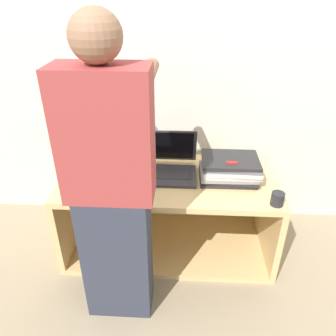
{
  "coord_description": "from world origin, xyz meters",
  "views": [
    {
      "loc": [
        0.09,
        -1.42,
        1.61
      ],
      "look_at": [
        0.0,
        0.22,
        0.67
      ],
      "focal_mm": 35.0,
      "sensor_mm": 36.0,
      "label": 1
    }
  ],
  "objects_px": {
    "laptop_stack_left": "(109,167)",
    "person": "(112,190)",
    "laptop_open": "(169,165)",
    "mug": "(277,199)",
    "laptop_stack_right": "(230,169)"
  },
  "relations": [
    {
      "from": "laptop_open",
      "to": "laptop_stack_left",
      "type": "bearing_deg",
      "value": -171.62
    },
    {
      "from": "laptop_stack_left",
      "to": "mug",
      "type": "bearing_deg",
      "value": -14.75
    },
    {
      "from": "laptop_stack_left",
      "to": "person",
      "type": "height_order",
      "value": "person"
    },
    {
      "from": "laptop_stack_left",
      "to": "person",
      "type": "distance_m",
      "value": 0.53
    },
    {
      "from": "laptop_open",
      "to": "person",
      "type": "xyz_separation_m",
      "value": [
        -0.24,
        -0.54,
        0.16
      ]
    },
    {
      "from": "person",
      "to": "laptop_stack_right",
      "type": "bearing_deg",
      "value": 38.63
    },
    {
      "from": "laptop_open",
      "to": "mug",
      "type": "xyz_separation_m",
      "value": [
        0.6,
        -0.31,
        -0.01
      ]
    },
    {
      "from": "person",
      "to": "mug",
      "type": "bearing_deg",
      "value": 15.36
    },
    {
      "from": "laptop_stack_right",
      "to": "person",
      "type": "height_order",
      "value": "person"
    },
    {
      "from": "mug",
      "to": "laptop_stack_left",
      "type": "bearing_deg",
      "value": 165.25
    },
    {
      "from": "laptop_stack_right",
      "to": "person",
      "type": "bearing_deg",
      "value": -141.37
    },
    {
      "from": "laptop_stack_left",
      "to": "person",
      "type": "relative_size",
      "value": 0.24
    },
    {
      "from": "laptop_stack_left",
      "to": "mug",
      "type": "xyz_separation_m",
      "value": [
        0.97,
        -0.26,
        -0.02
      ]
    },
    {
      "from": "laptop_stack_right",
      "to": "person",
      "type": "distance_m",
      "value": 0.79
    },
    {
      "from": "person",
      "to": "mug",
      "type": "relative_size",
      "value": 20.28
    }
  ]
}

